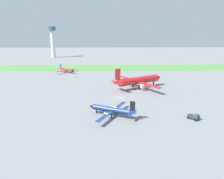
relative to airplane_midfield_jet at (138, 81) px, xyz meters
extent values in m
plane|color=gray|center=(-10.26, -16.34, -3.93)|extent=(600.00, 600.00, 0.00)
cube|color=#549342|center=(-10.26, 64.71, -3.89)|extent=(360.00, 28.00, 0.08)
cylinder|color=red|center=(0.52, 0.31, 0.08)|extent=(21.64, 14.82, 3.53)
cone|color=black|center=(11.55, 6.86, 0.08)|extent=(4.52, 4.61, 3.46)
cone|color=red|center=(-11.05, -6.57, 0.52)|extent=(5.48, 5.02, 3.17)
cube|color=red|center=(0.52, 0.31, -0.18)|extent=(20.58, 14.23, 0.49)
cube|color=red|center=(-3.96, 6.60, -0.54)|extent=(9.79, 14.38, 0.35)
cube|color=red|center=(3.90, -6.63, -0.54)|extent=(9.79, 14.38, 0.35)
cylinder|color=#B7BABF|center=(-2.55, 4.22, -1.80)|extent=(4.30, 3.63, 1.94)
cylinder|color=#B7BABF|center=(2.49, -4.25, -1.80)|extent=(4.30, 3.63, 1.94)
cube|color=red|center=(-10.50, -6.24, 4.41)|extent=(2.70, 1.84, 5.13)
cube|color=red|center=(-11.65, -4.31, 0.43)|extent=(3.95, 4.84, 0.28)
cube|color=red|center=(-9.36, -8.17, 0.43)|extent=(3.95, 4.84, 0.28)
cylinder|color=black|center=(8.79, 5.22, -2.80)|extent=(0.63, 0.63, 2.24)
cylinder|color=black|center=(-2.27, 1.87, -2.80)|extent=(0.63, 0.63, 2.24)
cylinder|color=black|center=(0.56, -2.89, -2.80)|extent=(0.63, 0.63, 2.24)
cylinder|color=navy|center=(-14.04, -36.96, -1.67)|extent=(12.91, 7.82, 1.88)
cone|color=black|center=(-20.74, -33.55, -1.67)|extent=(2.51, 2.49, 1.84)
cone|color=navy|center=(-7.01, -40.54, -1.44)|extent=(3.11, 2.70, 1.69)
cube|color=black|center=(-14.04, -36.96, -1.81)|extent=(12.26, 7.51, 0.26)
cube|color=navy|center=(-16.05, -41.74, -2.00)|extent=(5.86, 9.81, 0.19)
cube|color=navy|center=(-11.36, -32.52, -2.00)|extent=(5.86, 9.81, 0.19)
cylinder|color=#B7BABF|center=(-15.68, -39.84, -2.00)|extent=(1.61, 1.22, 0.60)
cylinder|color=#B7BABF|center=(-12.68, -33.94, -2.00)|extent=(1.61, 1.22, 0.60)
cube|color=black|center=(-7.34, -40.37, 0.77)|extent=(1.61, 0.97, 3.01)
cube|color=navy|center=(-7.94, -41.54, -1.48)|extent=(2.20, 2.86, 0.15)
cube|color=navy|center=(-6.75, -39.20, -1.48)|extent=(2.20, 2.86, 0.15)
cylinder|color=black|center=(-19.07, -34.40, -3.27)|extent=(0.34, 0.34, 1.32)
cylinder|color=black|center=(-14.05, -39.04, -3.27)|extent=(0.34, 0.34, 1.32)
cylinder|color=black|center=(-12.36, -35.73, -3.27)|extent=(0.34, 0.34, 1.32)
cylinder|color=red|center=(-42.84, 43.43, -1.94)|extent=(10.17, 8.95, 1.65)
cone|color=black|center=(-37.78, 39.16, -1.94)|extent=(2.31, 2.31, 1.62)
cone|color=red|center=(-48.15, 47.91, -1.73)|extent=(2.73, 2.63, 1.49)
cube|color=#19479E|center=(-42.84, 43.43, -2.06)|extent=(9.69, 8.55, 0.23)
cube|color=red|center=(-40.15, 47.12, -2.23)|extent=(6.76, 7.70, 0.17)
cube|color=red|center=(-46.02, 40.16, -2.23)|extent=(6.76, 7.70, 0.17)
cylinder|color=#B7BABF|center=(-40.86, 45.57, -2.23)|extent=(1.35, 1.26, 0.53)
cylinder|color=#B7BABF|center=(-44.61, 41.11, -2.23)|extent=(1.35, 1.26, 0.53)
cube|color=#19479E|center=(-47.89, 47.69, 0.21)|extent=(1.27, 1.11, 2.65)
cube|color=red|center=(-47.15, 48.58, -1.77)|extent=(2.25, 2.41, 0.13)
cube|color=red|center=(-48.64, 46.81, -1.77)|extent=(2.25, 2.41, 0.13)
cylinder|color=black|center=(-39.04, 40.22, -3.35)|extent=(0.30, 0.30, 1.16)
cylinder|color=black|center=(-42.41, 45.21, -3.35)|extent=(0.30, 0.30, 1.16)
cylinder|color=black|center=(-44.52, 42.71, -3.35)|extent=(0.30, 0.30, 1.16)
cube|color=#2D333D|center=(12.46, -40.35, -3.13)|extent=(3.64, 3.94, 0.90)
cube|color=#334C60|center=(13.08, -41.14, -2.33)|extent=(1.99, 1.95, 0.70)
cylinder|color=black|center=(13.95, -40.79, -3.58)|extent=(0.63, 0.71, 0.70)
cylinder|color=black|center=(12.53, -41.90, -3.58)|extent=(0.63, 0.71, 0.70)
cylinder|color=black|center=(12.39, -38.80, -3.58)|extent=(0.63, 0.71, 0.70)
cylinder|color=black|center=(10.97, -39.92, -3.58)|extent=(0.63, 0.71, 0.70)
cylinder|color=silver|center=(-73.01, 134.47, 10.20)|extent=(4.40, 4.40, 28.25)
cylinder|color=#38566B|center=(-73.01, 134.47, 26.32)|extent=(8.00, 8.00, 4.00)
camera|label=1|loc=(-15.34, -106.16, 23.65)|focal=35.35mm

